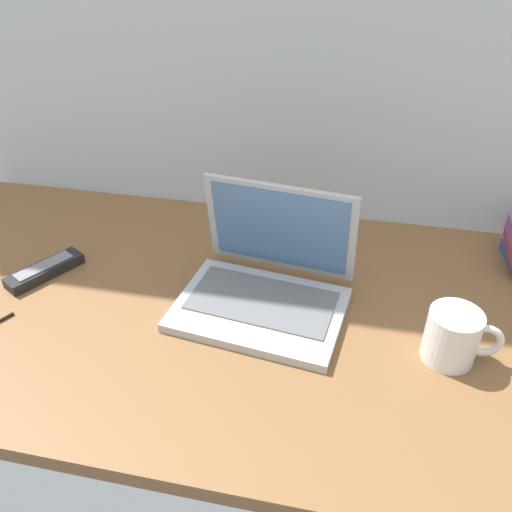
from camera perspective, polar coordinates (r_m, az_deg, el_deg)
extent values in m
cube|color=brown|center=(1.02, -0.52, -6.18)|extent=(1.60, 0.76, 0.03)
cube|color=#B2B5BA|center=(0.99, 0.36, -5.83)|extent=(0.34, 0.26, 0.02)
cube|color=slate|center=(1.00, 0.64, -4.84)|extent=(0.29, 0.17, 0.00)
cube|color=#B2B5BA|center=(1.03, 2.65, 3.06)|extent=(0.30, 0.08, 0.20)
cube|color=#4C72A5|center=(1.02, 2.56, 2.94)|extent=(0.27, 0.06, 0.17)
cylinder|color=white|center=(0.94, 20.45, -8.15)|extent=(0.09, 0.09, 0.10)
torus|color=white|center=(0.95, 23.43, -8.41)|extent=(0.07, 0.01, 0.07)
cylinder|color=brown|center=(0.91, 20.97, -6.22)|extent=(0.08, 0.08, 0.00)
cube|color=black|center=(1.17, -21.93, -1.47)|extent=(0.12, 0.16, 0.02)
cube|color=slate|center=(1.17, -22.06, -0.98)|extent=(0.09, 0.12, 0.00)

